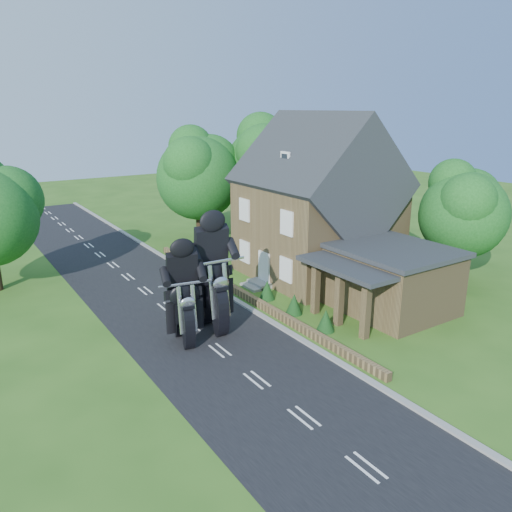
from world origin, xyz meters
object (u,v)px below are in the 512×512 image
garden_wall (243,294)px  motorcycle_lead (213,313)px  annex (390,278)px  house (318,208)px  motorcycle_follow (185,328)px

garden_wall → motorcycle_lead: motorcycle_lead is taller
annex → motorcycle_lead: size_ratio=3.67×
house → garden_wall: bearing=-170.8°
garden_wall → house: (6.19, 1.00, 4.14)m
house → motorcycle_lead: bearing=-157.9°
garden_wall → house: house is taller
garden_wall → motorcycle_follow: size_ratio=13.65×
garden_wall → annex: bearing=-46.2°
house → motorcycle_lead: 11.01m
motorcycle_follow → motorcycle_lead: bearing=-153.8°
house → motorcycle_follow: bearing=-158.8°
garden_wall → motorcycle_lead: (-3.50, -2.92, 0.69)m
garden_wall → motorcycle_follow: bearing=-146.8°
motorcycle_lead → house: bearing=-156.0°
motorcycle_lead → motorcycle_follow: size_ratio=1.19×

